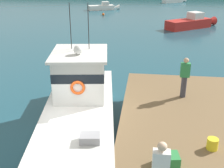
{
  "coord_description": "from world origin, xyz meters",
  "views": [
    {
      "loc": [
        2.61,
        -8.66,
        6.11
      ],
      "look_at": [
        1.2,
        2.55,
        1.4
      ],
      "focal_mm": 45.97,
      "sensor_mm": 36.0,
      "label": 1
    }
  ],
  "objects_px": {
    "mooring_buoy_spare_mooring": "(200,19)",
    "crate_stack_near_edge": "(167,160)",
    "moored_boat_far_left": "(103,7)",
    "bait_bucket": "(212,144)",
    "moored_boat_near_channel": "(174,0)",
    "deckhand_by_the_boat": "(185,77)",
    "mooring_buoy_channel_marker": "(103,14)",
    "moored_boat_mid_harbor": "(192,23)",
    "main_fishing_boat": "(80,106)"
  },
  "relations": [
    {
      "from": "deckhand_by_the_boat",
      "to": "mooring_buoy_channel_marker",
      "type": "bearing_deg",
      "value": 105.45
    },
    {
      "from": "bait_bucket",
      "to": "moored_boat_near_channel",
      "type": "distance_m",
      "value": 45.54
    },
    {
      "from": "deckhand_by_the_boat",
      "to": "mooring_buoy_spare_mooring",
      "type": "relative_size",
      "value": 3.28
    },
    {
      "from": "mooring_buoy_channel_marker",
      "to": "mooring_buoy_spare_mooring",
      "type": "distance_m",
      "value": 12.17
    },
    {
      "from": "crate_stack_near_edge",
      "to": "moored_boat_far_left",
      "type": "distance_m",
      "value": 36.89
    },
    {
      "from": "moored_boat_near_channel",
      "to": "moored_boat_mid_harbor",
      "type": "relative_size",
      "value": 0.76
    },
    {
      "from": "moored_boat_far_left",
      "to": "mooring_buoy_channel_marker",
      "type": "relative_size",
      "value": 13.86
    },
    {
      "from": "bait_bucket",
      "to": "mooring_buoy_channel_marker",
      "type": "xyz_separation_m",
      "value": [
        -7.85,
        30.2,
        -1.2
      ]
    },
    {
      "from": "moored_boat_far_left",
      "to": "mooring_buoy_channel_marker",
      "type": "xyz_separation_m",
      "value": [
        0.76,
        -5.04,
        -0.24
      ]
    },
    {
      "from": "main_fishing_boat",
      "to": "mooring_buoy_spare_mooring",
      "type": "relative_size",
      "value": 20.02
    },
    {
      "from": "main_fishing_boat",
      "to": "bait_bucket",
      "type": "height_order",
      "value": "main_fishing_boat"
    },
    {
      "from": "crate_stack_near_edge",
      "to": "bait_bucket",
      "type": "bearing_deg",
      "value": 34.58
    },
    {
      "from": "crate_stack_near_edge",
      "to": "moored_boat_near_channel",
      "type": "distance_m",
      "value": 46.54
    },
    {
      "from": "bait_bucket",
      "to": "moored_boat_mid_harbor",
      "type": "bearing_deg",
      "value": 83.95
    },
    {
      "from": "deckhand_by_the_boat",
      "to": "moored_boat_far_left",
      "type": "xyz_separation_m",
      "value": [
        -8.13,
        31.72,
        -1.66
      ]
    },
    {
      "from": "main_fishing_boat",
      "to": "moored_boat_far_left",
      "type": "bearing_deg",
      "value": 97.2
    },
    {
      "from": "main_fishing_boat",
      "to": "deckhand_by_the_boat",
      "type": "relative_size",
      "value": 6.11
    },
    {
      "from": "main_fishing_boat",
      "to": "crate_stack_near_edge",
      "type": "xyz_separation_m",
      "value": [
        3.16,
        -3.46,
        0.36
      ]
    },
    {
      "from": "crate_stack_near_edge",
      "to": "moored_boat_mid_harbor",
      "type": "distance_m",
      "value": 24.76
    },
    {
      "from": "main_fishing_boat",
      "to": "moored_boat_far_left",
      "type": "height_order",
      "value": "main_fishing_boat"
    },
    {
      "from": "crate_stack_near_edge",
      "to": "mooring_buoy_spare_mooring",
      "type": "height_order",
      "value": "crate_stack_near_edge"
    },
    {
      "from": "crate_stack_near_edge",
      "to": "mooring_buoy_spare_mooring",
      "type": "relative_size",
      "value": 1.21
    },
    {
      "from": "mooring_buoy_channel_marker",
      "to": "mooring_buoy_spare_mooring",
      "type": "relative_size",
      "value": 0.66
    },
    {
      "from": "bait_bucket",
      "to": "moored_boat_near_channel",
      "type": "height_order",
      "value": "bait_bucket"
    },
    {
      "from": "mooring_buoy_channel_marker",
      "to": "moored_boat_near_channel",
      "type": "bearing_deg",
      "value": 56.33
    },
    {
      "from": "moored_boat_near_channel",
      "to": "mooring_buoy_spare_mooring",
      "type": "relative_size",
      "value": 8.81
    },
    {
      "from": "main_fishing_boat",
      "to": "mooring_buoy_channel_marker",
      "type": "xyz_separation_m",
      "value": [
        -3.37,
        27.65,
        -0.84
      ]
    },
    {
      "from": "main_fishing_boat",
      "to": "moored_boat_near_channel",
      "type": "height_order",
      "value": "main_fishing_boat"
    },
    {
      "from": "main_fishing_boat",
      "to": "deckhand_by_the_boat",
      "type": "bearing_deg",
      "value": 13.48
    },
    {
      "from": "deckhand_by_the_boat",
      "to": "mooring_buoy_spare_mooring",
      "type": "distance_m",
      "value": 24.45
    },
    {
      "from": "bait_bucket",
      "to": "deckhand_by_the_boat",
      "type": "bearing_deg",
      "value": 97.75
    },
    {
      "from": "moored_boat_far_left",
      "to": "moored_boat_near_channel",
      "type": "bearing_deg",
      "value": 43.11
    },
    {
      "from": "mooring_buoy_spare_mooring",
      "to": "moored_boat_far_left",
      "type": "bearing_deg",
      "value": 148.44
    },
    {
      "from": "moored_boat_mid_harbor",
      "to": "mooring_buoy_channel_marker",
      "type": "height_order",
      "value": "moored_boat_mid_harbor"
    },
    {
      "from": "moored_boat_mid_harbor",
      "to": "mooring_buoy_channel_marker",
      "type": "distance_m",
      "value": 12.31
    },
    {
      "from": "mooring_buoy_channel_marker",
      "to": "bait_bucket",
      "type": "bearing_deg",
      "value": -75.42
    },
    {
      "from": "deckhand_by_the_boat",
      "to": "crate_stack_near_edge",
      "type": "bearing_deg",
      "value": -100.79
    },
    {
      "from": "bait_bucket",
      "to": "mooring_buoy_channel_marker",
      "type": "bearing_deg",
      "value": 104.58
    },
    {
      "from": "main_fishing_boat",
      "to": "mooring_buoy_spare_mooring",
      "type": "height_order",
      "value": "main_fishing_boat"
    },
    {
      "from": "mooring_buoy_spare_mooring",
      "to": "crate_stack_near_edge",
      "type": "bearing_deg",
      "value": -100.64
    },
    {
      "from": "moored_boat_near_channel",
      "to": "mooring_buoy_spare_mooring",
      "type": "bearing_deg",
      "value": -84.62
    },
    {
      "from": "moored_boat_near_channel",
      "to": "mooring_buoy_spare_mooring",
      "type": "height_order",
      "value": "moored_boat_near_channel"
    },
    {
      "from": "bait_bucket",
      "to": "mooring_buoy_channel_marker",
      "type": "relative_size",
      "value": 1.03
    },
    {
      "from": "moored_boat_far_left",
      "to": "mooring_buoy_spare_mooring",
      "type": "distance_m",
      "value": 14.82
    },
    {
      "from": "moored_boat_mid_harbor",
      "to": "crate_stack_near_edge",
      "type": "bearing_deg",
      "value": -98.87
    },
    {
      "from": "bait_bucket",
      "to": "moored_boat_mid_harbor",
      "type": "height_order",
      "value": "moored_boat_mid_harbor"
    },
    {
      "from": "crate_stack_near_edge",
      "to": "bait_bucket",
      "type": "xyz_separation_m",
      "value": [
        1.32,
        0.91,
        0.0
      ]
    },
    {
      "from": "main_fishing_boat",
      "to": "bait_bucket",
      "type": "xyz_separation_m",
      "value": [
        4.48,
        -2.55,
        0.36
      ]
    },
    {
      "from": "moored_boat_near_channel",
      "to": "moored_boat_mid_harbor",
      "type": "bearing_deg",
      "value": -89.54
    },
    {
      "from": "deckhand_by_the_boat",
      "to": "bait_bucket",
      "type": "bearing_deg",
      "value": -82.25
    }
  ]
}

